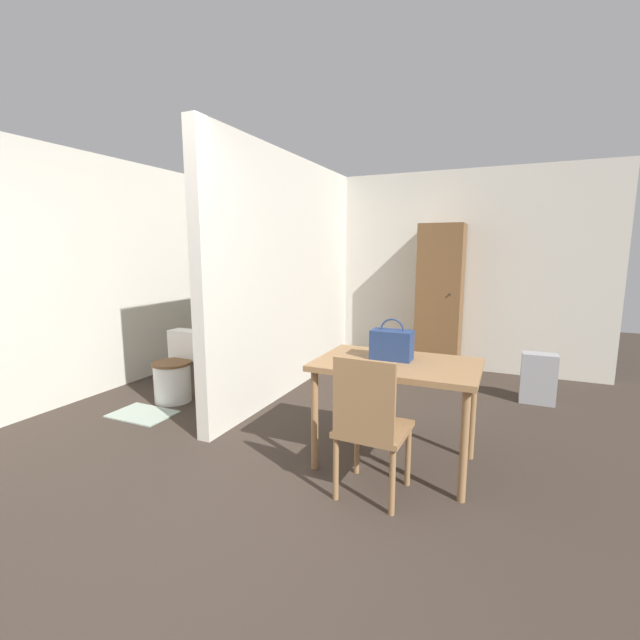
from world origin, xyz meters
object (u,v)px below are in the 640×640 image
at_px(dining_table, 397,374).
at_px(wooden_cabinet, 440,300).
at_px(toilet, 177,371).
at_px(space_heater, 538,378).
at_px(handbag, 392,344).
at_px(wooden_chair, 370,423).

distance_m(dining_table, wooden_cabinet, 2.56).
bearing_deg(toilet, dining_table, -10.08).
bearing_deg(space_heater, toilet, -157.85).
relative_size(toilet, handbag, 2.35).
xyz_separation_m(toilet, wooden_cabinet, (2.29, 2.12, 0.62)).
xyz_separation_m(dining_table, toilet, (-2.39, 0.42, -0.37)).
bearing_deg(dining_table, space_heater, 60.87).
height_order(wooden_chair, toilet, wooden_chair).
xyz_separation_m(wooden_chair, handbag, (-0.02, 0.56, 0.38)).
bearing_deg(handbag, wooden_chair, -87.99).
xyz_separation_m(dining_table, wooden_cabinet, (-0.10, 2.55, 0.25)).
bearing_deg(handbag, dining_table, -46.02).
xyz_separation_m(handbag, wooden_cabinet, (-0.04, 2.49, 0.05)).
height_order(dining_table, wooden_cabinet, wooden_cabinet).
relative_size(dining_table, handbag, 3.77).
height_order(dining_table, wooden_chair, wooden_chair).
relative_size(wooden_chair, handbag, 3.11).
bearing_deg(dining_table, toilet, 169.92).
distance_m(handbag, wooden_cabinet, 2.49).
relative_size(wooden_chair, wooden_cabinet, 0.50).
xyz_separation_m(dining_table, handbag, (-0.06, 0.06, 0.20)).
xyz_separation_m(toilet, handbag, (2.33, -0.37, 0.56)).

